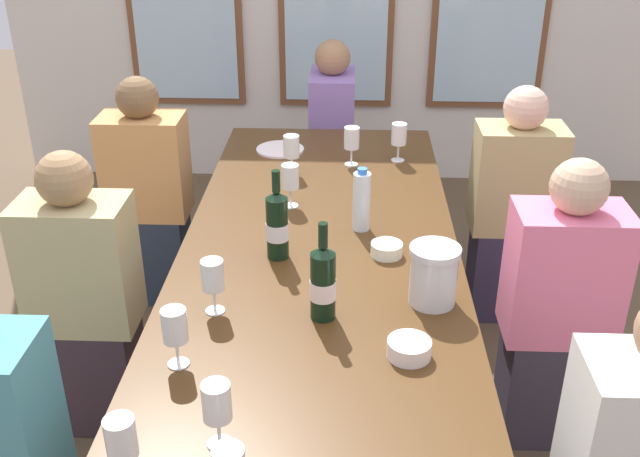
% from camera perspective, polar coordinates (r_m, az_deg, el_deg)
% --- Properties ---
extents(ground_plane, '(12.00, 12.00, 0.00)m').
position_cam_1_polar(ground_plane, '(2.98, -0.08, -14.53)').
color(ground_plane, brown).
extents(dining_table, '(0.98, 2.60, 0.74)m').
position_cam_1_polar(dining_table, '(2.58, -0.09, -3.20)').
color(dining_table, '#492D13').
rests_on(dining_table, ground).
extents(white_plate_0, '(0.22, 0.22, 0.01)m').
position_cam_1_polar(white_plate_0, '(3.46, -3.11, 6.13)').
color(white_plate_0, white).
rests_on(white_plate_0, dining_table).
extents(metal_pitcher, '(0.16, 0.16, 0.19)m').
position_cam_1_polar(metal_pitcher, '(2.26, 8.77, -3.55)').
color(metal_pitcher, silver).
rests_on(metal_pitcher, dining_table).
extents(wine_bottle_0, '(0.08, 0.08, 0.32)m').
position_cam_1_polar(wine_bottle_0, '(2.48, -3.33, 0.30)').
color(wine_bottle_0, black).
rests_on(wine_bottle_0, dining_table).
extents(wine_bottle_1, '(0.08, 0.08, 0.31)m').
position_cam_1_polar(wine_bottle_1, '(2.15, 0.23, -4.19)').
color(wine_bottle_1, black).
rests_on(wine_bottle_1, dining_table).
extents(tasting_bowl_0, '(0.11, 0.11, 0.05)m').
position_cam_1_polar(tasting_bowl_0, '(2.54, 5.18, -1.64)').
color(tasting_bowl_0, white).
rests_on(tasting_bowl_0, dining_table).
extents(tasting_bowl_1, '(0.12, 0.12, 0.05)m').
position_cam_1_polar(tasting_bowl_1, '(2.06, 6.90, -9.19)').
color(tasting_bowl_1, white).
rests_on(tasting_bowl_1, dining_table).
extents(water_bottle, '(0.06, 0.06, 0.24)m').
position_cam_1_polar(water_bottle, '(2.67, 3.23, 2.14)').
color(water_bottle, white).
rests_on(water_bottle, dining_table).
extents(wine_glass_0, '(0.07, 0.07, 0.17)m').
position_cam_1_polar(wine_glass_0, '(1.68, -15.13, -15.45)').
color(wine_glass_0, white).
rests_on(wine_glass_0, dining_table).
extents(wine_glass_2, '(0.07, 0.07, 0.17)m').
position_cam_1_polar(wine_glass_2, '(3.32, 6.13, 7.20)').
color(wine_glass_2, white).
rests_on(wine_glass_2, dining_table).
extents(wine_glass_4, '(0.07, 0.07, 0.17)m').
position_cam_1_polar(wine_glass_4, '(3.15, -2.23, 6.28)').
color(wine_glass_4, white).
rests_on(wine_glass_4, dining_table).
extents(wine_glass_5, '(0.07, 0.07, 0.17)m').
position_cam_1_polar(wine_glass_5, '(1.73, -7.99, -13.24)').
color(wine_glass_5, white).
rests_on(wine_glass_5, dining_table).
extents(wine_glass_6, '(0.07, 0.07, 0.17)m').
position_cam_1_polar(wine_glass_6, '(2.20, -8.30, -3.69)').
color(wine_glass_6, white).
rests_on(wine_glass_6, dining_table).
extents(wine_glass_7, '(0.07, 0.07, 0.17)m').
position_cam_1_polar(wine_glass_7, '(2.85, -2.32, 3.95)').
color(wine_glass_7, white).
rests_on(wine_glass_7, dining_table).
extents(wine_glass_8, '(0.07, 0.07, 0.17)m').
position_cam_1_polar(wine_glass_8, '(3.25, 2.47, 6.86)').
color(wine_glass_8, white).
rests_on(wine_glass_8, dining_table).
extents(wine_glass_9, '(0.07, 0.07, 0.17)m').
position_cam_1_polar(wine_glass_9, '(1.99, -11.17, -7.47)').
color(wine_glass_9, white).
rests_on(wine_glass_9, dining_table).
extents(seated_person_2, '(0.38, 0.24, 1.11)m').
position_cam_1_polar(seated_person_2, '(3.57, -13.10, 2.27)').
color(seated_person_2, '#242F41').
rests_on(seated_person_2, ground).
extents(seated_person_3, '(0.38, 0.24, 1.11)m').
position_cam_1_polar(seated_person_3, '(3.45, 14.65, 1.25)').
color(seated_person_3, '#312A41').
rests_on(seated_person_3, ground).
extents(seated_person_4, '(0.38, 0.24, 1.11)m').
position_cam_1_polar(seated_person_4, '(2.80, -17.68, -5.56)').
color(seated_person_4, '#38282F').
rests_on(seated_person_4, ground).
extents(seated_person_5, '(0.38, 0.24, 1.11)m').
position_cam_1_polar(seated_person_5, '(2.75, 17.87, -6.31)').
color(seated_person_5, '#332C37').
rests_on(seated_person_5, ground).
extents(seated_person_6, '(0.24, 0.38, 1.11)m').
position_cam_1_polar(seated_person_6, '(4.14, 0.93, 6.48)').
color(seated_person_6, '#37283E').
rests_on(seated_person_6, ground).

